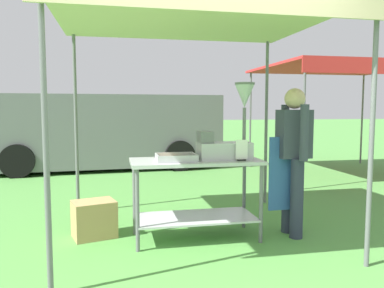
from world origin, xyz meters
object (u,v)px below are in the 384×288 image
(donut_fryer, at_px, (228,135))
(vendor, at_px, (293,154))
(donut_tray, at_px, (176,159))
(van_grey, at_px, (100,130))
(menu_sign, at_px, (242,152))
(supply_crate, at_px, (94,219))
(donut_cart, at_px, (196,182))
(stall_canopy, at_px, (194,21))
(neighbour_tent, at_px, (342,69))

(donut_fryer, xyz_separation_m, vendor, (0.71, -0.08, -0.21))
(donut_tray, relative_size, donut_fryer, 0.50)
(vendor, distance_m, van_grey, 5.85)
(menu_sign, relative_size, supply_crate, 0.42)
(donut_tray, relative_size, vendor, 0.25)
(donut_fryer, relative_size, supply_crate, 1.58)
(vendor, bearing_deg, donut_cart, 174.65)
(donut_fryer, bearing_deg, van_grey, 105.68)
(stall_canopy, bearing_deg, donut_fryer, -19.21)
(supply_crate, xyz_separation_m, van_grey, (-0.08, 5.05, 0.68))
(neighbour_tent, bearing_deg, menu_sign, -133.61)
(vendor, relative_size, supply_crate, 3.14)
(donut_cart, distance_m, donut_fryer, 0.60)
(donut_fryer, height_order, menu_sign, donut_fryer)
(donut_tray, distance_m, vendor, 1.28)
(stall_canopy, height_order, donut_tray, stall_canopy)
(menu_sign, height_order, van_grey, van_grey)
(donut_fryer, height_order, van_grey, van_grey)
(menu_sign, height_order, supply_crate, menu_sign)
(donut_fryer, bearing_deg, vendor, -6.14)
(donut_cart, relative_size, van_grey, 0.25)
(donut_cart, distance_m, donut_tray, 0.34)
(stall_canopy, xyz_separation_m, donut_cart, (-0.00, -0.10, -1.69))
(menu_sign, relative_size, vendor, 0.14)
(stall_canopy, relative_size, donut_fryer, 3.52)
(donut_tray, xyz_separation_m, supply_crate, (-0.85, 0.31, -0.68))
(donut_cart, xyz_separation_m, neighbour_tent, (3.80, 3.34, 1.57))
(donut_tray, bearing_deg, donut_cart, 11.60)
(vendor, bearing_deg, donut_fryer, 173.86)
(menu_sign, distance_m, van_grey, 5.73)
(stall_canopy, height_order, supply_crate, stall_canopy)
(vendor, relative_size, van_grey, 0.29)
(stall_canopy, distance_m, vendor, 1.77)
(donut_cart, distance_m, menu_sign, 0.58)
(supply_crate, distance_m, neighbour_tent, 6.10)
(donut_fryer, relative_size, neighbour_tent, 0.26)
(stall_canopy, distance_m, supply_crate, 2.37)
(menu_sign, bearing_deg, neighbour_tent, 46.39)
(donut_tray, relative_size, menu_sign, 1.87)
(donut_fryer, bearing_deg, neighbour_tent, 44.21)
(stall_canopy, bearing_deg, menu_sign, -32.25)
(donut_fryer, relative_size, van_grey, 0.15)
(donut_cart, xyz_separation_m, menu_sign, (0.45, -0.18, 0.33))
(van_grey, height_order, neighbour_tent, neighbour_tent)
(donut_tray, bearing_deg, van_grey, 99.84)
(donut_tray, bearing_deg, supply_crate, 159.89)
(stall_canopy, xyz_separation_m, van_grey, (-1.15, 5.22, -1.43))
(donut_fryer, bearing_deg, supply_crate, 168.53)
(donut_tray, height_order, donut_fryer, donut_fryer)
(donut_cart, xyz_separation_m, van_grey, (-1.15, 5.32, 0.26))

